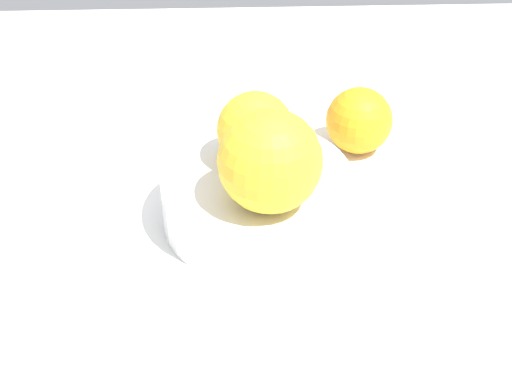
% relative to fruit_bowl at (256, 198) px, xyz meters
% --- Properties ---
extents(ground_plane, '(1.10, 1.10, 0.02)m').
position_rel_fruit_bowl_xyz_m(ground_plane, '(0.00, 0.00, -0.04)').
color(ground_plane, white).
extents(fruit_bowl, '(0.18, 0.18, 0.06)m').
position_rel_fruit_bowl_xyz_m(fruit_bowl, '(0.00, 0.00, 0.00)').
color(fruit_bowl, white).
rests_on(fruit_bowl, ground_plane).
extents(orange_in_bowl_0, '(0.09, 0.09, 0.09)m').
position_rel_fruit_bowl_xyz_m(orange_in_bowl_0, '(-0.05, -0.01, 0.07)').
color(orange_in_bowl_0, yellow).
rests_on(orange_in_bowl_0, fruit_bowl).
extents(orange_in_bowl_1, '(0.07, 0.07, 0.07)m').
position_rel_fruit_bowl_xyz_m(orange_in_bowl_1, '(0.01, 0.00, 0.07)').
color(orange_in_bowl_1, yellow).
rests_on(orange_in_bowl_1, fruit_bowl).
extents(orange_loose_0, '(0.07, 0.07, 0.07)m').
position_rel_fruit_bowl_xyz_m(orange_loose_0, '(0.13, -0.12, 0.01)').
color(orange_loose_0, orange).
rests_on(orange_loose_0, ground_plane).
extents(folded_napkin, '(0.14, 0.14, 0.00)m').
position_rel_fruit_bowl_xyz_m(folded_napkin, '(0.26, -0.04, -0.03)').
color(folded_napkin, silver).
rests_on(folded_napkin, ground_plane).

